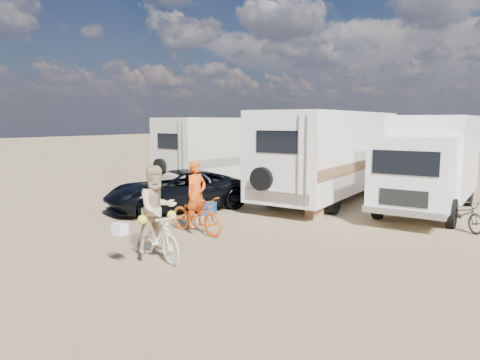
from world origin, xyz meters
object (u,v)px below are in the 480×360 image
Objects in this scene: bike_parked at (462,214)px; rider_man at (196,201)px; cooler at (208,209)px; box_truck at (429,164)px; rv_left at (223,152)px; dark_suv at (177,190)px; rv_main at (331,156)px; rider_woman at (157,217)px; crate at (314,213)px; bike_woman at (158,236)px; bike_man at (197,215)px.

rider_man is at bearing 171.85° from bike_parked.
bike_parked reaches higher than cooler.
rv_left is at bearing 173.96° from box_truck.
rider_man is at bearing -14.89° from dark_suv.
rv_main is at bearing 171.28° from box_truck.
rv_main reaches higher than bike_parked.
rider_woman reaches higher than dark_suv.
rv_main is 5.54m from cooler.
box_truck is at bearing 0.76° from rv_left.
rv_left is at bearing 149.90° from crate.
rider_woman is 3.68× the size of cooler.
bike_parked reaches higher than crate.
rv_left is 3.90× the size of bike_parked.
dark_suv is 2.90× the size of bike_parked.
cooler is (-2.02, 4.08, -0.31)m from bike_woman.
rv_left is 3.47× the size of rider_woman.
bike_man is (-4.31, -6.47, -1.07)m from box_truck.
bike_woman is at bearing -172.76° from bike_parked.
bike_parked is 4.07m from crate.
bike_man is at bearing 35.04° from rider_woman.
rider_woman is (0.10, -9.07, -0.72)m from rv_main.
rider_woman is (0.81, -2.18, 0.43)m from bike_man.
bike_man is 2.36m from rider_woman.
rv_left is 1.34× the size of dark_suv.
rv_left reaches higher than bike_parked.
box_truck is 16.36× the size of crate.
rv_left is 8.49m from rider_man.
dark_suv is 2.75× the size of rider_man.
rider_woman reaches higher than rider_man.
cooler is at bearing 38.53° from bike_man.
box_truck reaches higher than cooler.
rv_main is at bearing 15.35° from bike_woman.
rider_woman is (3.38, -4.12, 0.26)m from dark_suv.
bike_woman is at bearing -54.92° from rv_left.
rv_left is 8.95m from box_truck.
bike_man reaches higher than cooler.
rider_man is at bearing -117.49° from crate.
cooler is (-2.02, 4.08, -0.72)m from rider_woman.
crate is (-2.54, -3.08, -1.41)m from box_truck.
rider_man is at bearing 35.04° from bike_woman.
rider_woman is 1.12× the size of bike_parked.
bike_man is (-0.71, -6.89, -1.15)m from rv_main.
cooler is at bearing 38.53° from rider_man.
crate is (2.98, 1.49, -0.04)m from cooler.
rv_left reaches higher than bike_woman.
rv_main reaches higher than bike_woman.
box_truck is at bearing -27.56° from rider_man.
cooler is at bearing -153.41° from crate.
rider_woman is (5.42, -9.27, -0.62)m from rv_left.
bike_woman is at bearing -99.79° from crate.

